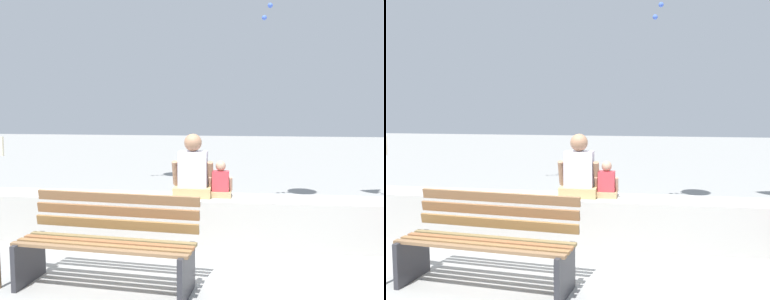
# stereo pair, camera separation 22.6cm
# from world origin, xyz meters

# --- Properties ---
(ground_plane) EXTENTS (40.00, 40.00, 0.00)m
(ground_plane) POSITION_xyz_m (0.00, 0.00, 0.00)
(ground_plane) COLOR gray
(seawall_ledge) EXTENTS (6.03, 0.59, 0.60)m
(seawall_ledge) POSITION_xyz_m (0.00, 0.84, 0.30)
(seawall_ledge) COLOR #B9B6AF
(seawall_ledge) RESTS_ON ground
(park_bench) EXTENTS (1.78, 0.77, 0.88)m
(park_bench) POSITION_xyz_m (-0.46, -0.65, 0.42)
(park_bench) COLOR #846243
(park_bench) RESTS_ON ground
(person_adult) EXTENTS (0.53, 0.39, 0.81)m
(person_adult) POSITION_xyz_m (0.20, 0.86, 0.91)
(person_adult) COLOR tan
(person_adult) RESTS_ON seawall_ledge
(person_child) EXTENTS (0.30, 0.22, 0.46)m
(person_child) POSITION_xyz_m (0.55, 0.86, 0.78)
(person_child) COLOR tan
(person_child) RESTS_ON seawall_ledge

